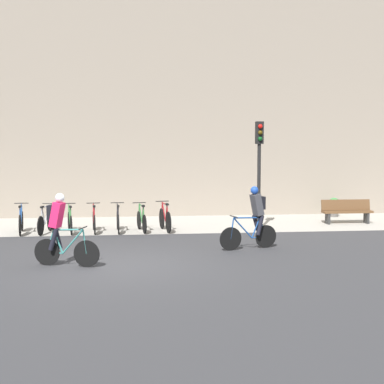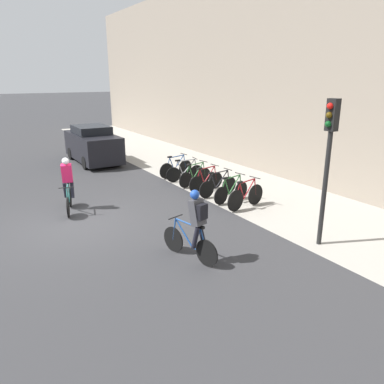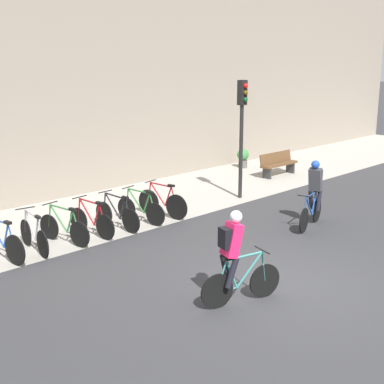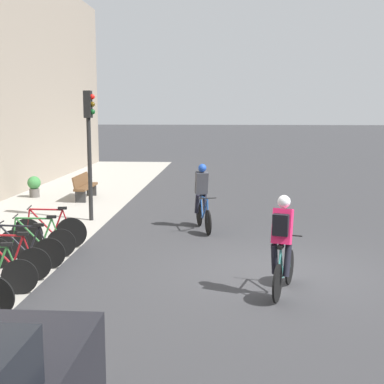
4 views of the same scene
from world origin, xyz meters
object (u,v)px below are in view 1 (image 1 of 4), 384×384
Objects in this scene: parked_bike_2 at (70,221)px; traffic_light_pole at (259,155)px; parked_bike_1 at (46,221)px; parked_bike_5 at (142,220)px; parked_bike_0 at (21,221)px; cyclist_grey at (255,215)px; bench at (347,211)px; parked_bike_6 at (165,219)px; parked_bike_3 at (94,221)px; cyclist_pink at (60,227)px; potted_plant at (334,206)px; parked_bike_4 at (118,220)px.

traffic_light_pole reaches higher than parked_bike_2.
parked_bike_1 is 1.03× the size of parked_bike_5.
parked_bike_5 is (3.97, -0.00, -0.02)m from parked_bike_0.
cyclist_grey is 0.94× the size of bench.
parked_bike_3 is at bearing -179.97° from parked_bike_6.
parked_bike_2 is (-0.35, 5.06, -0.56)m from cyclist_pink.
parked_bike_0 reaches higher than parked_bike_1.
traffic_light_pole reaches higher than cyclist_grey.
parked_bike_1 reaches higher than bench.
parked_bike_0 is at bearing 179.92° from parked_bike_1.
bench is at bearing -97.44° from potted_plant.
cyclist_grey is 1.08× the size of parked_bike_5.
cyclist_grey is 2.26× the size of potted_plant.
parked_bike_2 is 1.59m from parked_bike_4.
cyclist_pink is at bearing -147.82° from bench.
cyclist_pink is 0.94× the size of bench.
cyclist_pink is at bearing -140.92° from traffic_light_pole.
parked_bike_6 is at bearing 0.03° from parked_bike_2.
parked_bike_4 is 0.46× the size of traffic_light_pole.
parked_bike_0 reaches higher than parked_bike_3.
parked_bike_2 is at bearing 148.12° from cyclist_grey.
parked_bike_4 reaches higher than potted_plant.
cyclist_pink reaches higher than parked_bike_6.
cyclist_grey is 0.47× the size of traffic_light_pole.
parked_bike_2 is at bearing -174.15° from bench.
bench is (10.03, 1.03, 0.09)m from parked_bike_2.
parked_bike_0 is 0.46× the size of traffic_light_pole.
parked_bike_4 is at bearing -173.05° from bench.
cyclist_grey is 1.05× the size of parked_bike_1.
parked_bike_0 is 3.18m from parked_bike_4.
parked_bike_5 is 0.96× the size of parked_bike_6.
parked_bike_5 is at bearing -0.02° from parked_bike_3.
parked_bike_6 is 7.70m from potted_plant.
parked_bike_1 is 3.98m from parked_bike_6.
parked_bike_6 reaches higher than bench.
parked_bike_2 is 6.75m from traffic_light_pole.
parked_bike_2 is 0.89× the size of bench.
cyclist_pink is 0.47× the size of traffic_light_pole.
traffic_light_pole reaches higher than parked_bike_3.
parked_bike_1 is at bearing -179.97° from parked_bike_3.
parked_bike_0 is at bearing 179.96° from parked_bike_2.
cyclist_pink is 5.22m from parked_bike_1.
cyclist_pink is 1.08× the size of parked_bike_5.
parked_bike_6 reaches higher than parked_bike_4.
bench is at bearing 5.43° from parked_bike_1.
parked_bike_6 is (0.79, 0.00, 0.03)m from parked_bike_5.
parked_bike_2 is (1.59, -0.00, -0.02)m from parked_bike_0.
parked_bike_1 is 3.18m from parked_bike_5.
cyclist_grey is at bearing -25.76° from parked_bike_0.
cyclist_pink is 1.06× the size of parked_bike_2.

